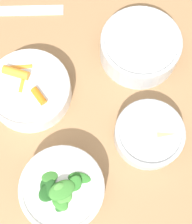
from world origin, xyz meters
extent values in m
plane|color=#4C4238|center=(0.00, 0.00, 0.00)|extent=(10.00, 10.00, 0.00)
cube|color=#99724C|center=(0.00, 0.00, 0.74)|extent=(1.29, 0.82, 0.03)
cylinder|color=white|center=(-0.12, 0.09, 0.78)|extent=(0.18, 0.18, 0.05)
torus|color=white|center=(-0.12, 0.09, 0.80)|extent=(0.18, 0.18, 0.01)
cylinder|color=orange|center=(-0.13, 0.10, 0.79)|extent=(0.03, 0.05, 0.02)
cylinder|color=orange|center=(-0.12, 0.08, 0.79)|extent=(0.05, 0.05, 0.02)
cylinder|color=orange|center=(-0.13, 0.14, 0.79)|extent=(0.05, 0.03, 0.02)
cylinder|color=orange|center=(-0.11, 0.14, 0.79)|extent=(0.03, 0.05, 0.02)
cylinder|color=orange|center=(-0.10, 0.06, 0.81)|extent=(0.03, 0.04, 0.02)
cylinder|color=orange|center=(-0.14, 0.13, 0.81)|extent=(0.06, 0.05, 0.02)
cylinder|color=white|center=(-0.09, -0.13, 0.78)|extent=(0.17, 0.17, 0.06)
torus|color=white|center=(-0.09, -0.13, 0.81)|extent=(0.17, 0.17, 0.01)
ellipsoid|color=#3D8433|center=(-0.11, -0.10, 0.80)|extent=(0.04, 0.06, 0.04)
ellipsoid|color=#4C933D|center=(-0.09, -0.15, 0.82)|extent=(0.05, 0.06, 0.04)
ellipsoid|color=#235B23|center=(-0.12, -0.12, 0.81)|extent=(0.05, 0.06, 0.03)
ellipsoid|color=#3D8433|center=(-0.10, -0.16, 0.81)|extent=(0.04, 0.05, 0.01)
ellipsoid|color=#2D7028|center=(-0.07, -0.13, 0.81)|extent=(0.05, 0.05, 0.03)
ellipsoid|color=#3D8433|center=(-0.09, -0.14, 0.82)|extent=(0.06, 0.05, 0.03)
ellipsoid|color=#235B23|center=(-0.10, -0.18, 0.80)|extent=(0.05, 0.06, 0.04)
ellipsoid|color=#2D7028|center=(-0.05, -0.13, 0.81)|extent=(0.06, 0.05, 0.02)
ellipsoid|color=#235B23|center=(-0.11, -0.13, 0.81)|extent=(0.06, 0.05, 0.04)
cylinder|color=silver|center=(0.14, 0.14, 0.79)|extent=(0.18, 0.18, 0.06)
torus|color=silver|center=(0.14, 0.14, 0.82)|extent=(0.18, 0.18, 0.01)
cylinder|color=#936042|center=(0.14, 0.14, 0.78)|extent=(0.17, 0.17, 0.03)
ellipsoid|color=#8E5B3D|center=(0.11, 0.19, 0.80)|extent=(0.01, 0.01, 0.01)
ellipsoid|color=#8E5B3D|center=(0.09, 0.10, 0.80)|extent=(0.01, 0.01, 0.01)
ellipsoid|color=#A36B4C|center=(0.18, 0.21, 0.80)|extent=(0.01, 0.01, 0.01)
ellipsoid|color=#AD7551|center=(0.14, 0.11, 0.80)|extent=(0.01, 0.01, 0.01)
ellipsoid|color=#A36B4C|center=(0.15, 0.10, 0.80)|extent=(0.01, 0.01, 0.01)
ellipsoid|color=#AD7551|center=(0.20, 0.16, 0.80)|extent=(0.01, 0.01, 0.01)
ellipsoid|color=#8E5B3D|center=(0.11, 0.14, 0.80)|extent=(0.01, 0.01, 0.01)
ellipsoid|color=#A36B4C|center=(0.14, 0.10, 0.80)|extent=(0.01, 0.01, 0.01)
ellipsoid|color=#A36B4C|center=(0.20, 0.10, 0.80)|extent=(0.01, 0.01, 0.01)
ellipsoid|color=#8E5B3D|center=(0.16, 0.14, 0.80)|extent=(0.01, 0.01, 0.01)
cylinder|color=#E0A88E|center=(0.18, 0.09, 0.80)|extent=(0.03, 0.03, 0.01)
cylinder|color=tan|center=(0.13, 0.19, 0.80)|extent=(0.03, 0.03, 0.01)
cylinder|color=tan|center=(0.21, 0.12, 0.81)|extent=(0.03, 0.03, 0.01)
cylinder|color=silver|center=(0.11, -0.06, 0.77)|extent=(0.15, 0.15, 0.04)
torus|color=silver|center=(0.11, -0.06, 0.79)|extent=(0.15, 0.15, 0.01)
cube|color=tan|center=(0.10, -0.06, 0.78)|extent=(0.06, 0.06, 0.01)
cube|color=tan|center=(0.10, -0.06, 0.78)|extent=(0.06, 0.06, 0.01)
cube|color=tan|center=(0.14, -0.09, 0.79)|extent=(0.05, 0.05, 0.02)
cube|color=silver|center=(-0.16, 0.33, 0.76)|extent=(0.30, 0.09, 0.00)
camera|label=1|loc=(-0.04, -0.20, 1.42)|focal=50.00mm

